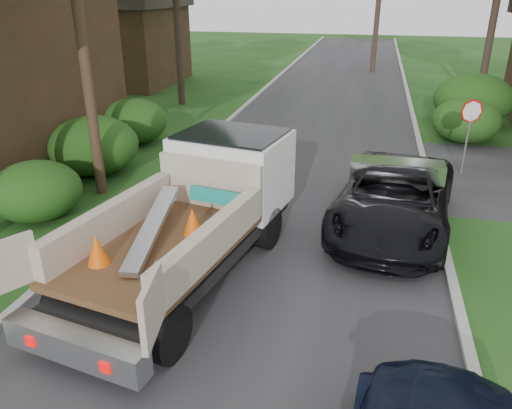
{
  "coord_description": "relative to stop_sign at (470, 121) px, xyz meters",
  "views": [
    {
      "loc": [
        2.12,
        -7.45,
        5.68
      ],
      "look_at": [
        -0.17,
        2.47,
        1.2
      ],
      "focal_mm": 35.0,
      "sensor_mm": 36.0,
      "label": 1
    }
  ],
  "objects": [
    {
      "name": "stop_sign",
      "position": [
        0.0,
        0.0,
        0.0
      ],
      "size": [
        0.71,
        0.32,
        2.48
      ],
      "color": "slate",
      "rests_on": "ground"
    },
    {
      "name": "hedge_left_b",
      "position": [
        -11.7,
        -2.5,
        -0.84
      ],
      "size": [
        2.86,
        2.86,
        1.87
      ],
      "primitive_type": "ellipsoid",
      "color": "#0D3B11",
      "rests_on": "ground"
    },
    {
      "name": "utility_pole",
      "position": [
        -10.68,
        -4.02,
        3.4
      ],
      "size": [
        2.42,
        1.25,
        10.0
      ],
      "color": "#382619",
      "rests_on": "ground"
    },
    {
      "name": "hedge_right_a",
      "position": [
        0.6,
        4.0,
        -0.93
      ],
      "size": [
        2.6,
        2.6,
        1.7
      ],
      "primitive_type": "ellipsoid",
      "color": "#0D3B11",
      "rests_on": "ground"
    },
    {
      "name": "house_left_far",
      "position": [
        -18.7,
        13.0,
        1.27
      ],
      "size": [
        7.56,
        7.56,
        6.0
      ],
      "color": "#342415",
      "rests_on": "ground"
    },
    {
      "name": "hedge_right_b",
      "position": [
        1.3,
        7.0,
        -0.67
      ],
      "size": [
        3.38,
        3.38,
        2.21
      ],
      "primitive_type": "ellipsoid",
      "color": "#0D3B11",
      "rests_on": "ground"
    },
    {
      "name": "hedge_left_c",
      "position": [
        -12.0,
        1.0,
        -0.93
      ],
      "size": [
        2.6,
        2.6,
        1.7
      ],
      "primitive_type": "ellipsoid",
      "color": "#0D3B11",
      "rests_on": "ground"
    },
    {
      "name": "curb_right",
      "position": [
        -1.1,
        1.0,
        -1.72
      ],
      "size": [
        0.2,
        90.0,
        0.12
      ],
      "primitive_type": "cube",
      "color": "#9E9E99",
      "rests_on": "ground"
    },
    {
      "name": "black_pickup",
      "position": [
        -2.29,
        -4.5,
        -0.97
      ],
      "size": [
        3.47,
        6.14,
        1.62
      ],
      "primitive_type": "imported",
      "rotation": [
        0.0,
        0.0,
        -0.14
      ],
      "color": "black",
      "rests_on": "ground"
    },
    {
      "name": "curb_left",
      "position": [
        -9.3,
        1.0,
        -1.72
      ],
      "size": [
        0.2,
        90.0,
        0.12
      ],
      "primitive_type": "cube",
      "color": "#9E9E99",
      "rests_on": "ground"
    },
    {
      "name": "flatbed_truck",
      "position": [
        -6.37,
        -6.95,
        -0.37
      ],
      "size": [
        4.03,
        7.21,
        2.58
      ],
      "rotation": [
        0.0,
        0.0,
        -0.19
      ],
      "color": "black",
      "rests_on": "ground"
    },
    {
      "name": "hedge_left_a",
      "position": [
        -11.4,
        -6.0,
        -1.01
      ],
      "size": [
        2.34,
        2.34,
        1.53
      ],
      "primitive_type": "ellipsoid",
      "color": "#0D3B11",
      "rests_on": "ground"
    },
    {
      "name": "road",
      "position": [
        -5.2,
        1.0,
        -1.77
      ],
      "size": [
        8.0,
        90.0,
        0.02
      ],
      "primitive_type": "cube",
      "color": "#28282B",
      "rests_on": "ground"
    },
    {
      "name": "ground",
      "position": [
        -5.2,
        -9.0,
        -1.78
      ],
      "size": [
        120.0,
        120.0,
        0.0
      ],
      "primitive_type": "plane",
      "color": "#174012",
      "rests_on": "ground"
    }
  ]
}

